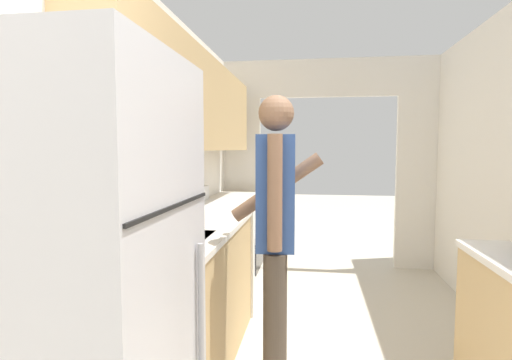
{
  "coord_description": "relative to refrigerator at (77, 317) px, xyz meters",
  "views": [
    {
      "loc": [
        -0.15,
        -0.61,
        1.42
      ],
      "look_at": [
        -0.53,
        2.02,
        1.22
      ],
      "focal_mm": 28.0,
      "sensor_mm": 36.0,
      "label": 1
    }
  ],
  "objects": [
    {
      "name": "range_oven",
      "position": [
        -0.03,
        2.43,
        -0.4
      ],
      "size": [
        0.66,
        0.76,
        1.05
      ],
      "color": "white",
      "rests_on": "ground_plane"
    },
    {
      "name": "person",
      "position": [
        0.57,
        1.01,
        0.06
      ],
      "size": [
        0.55,
        0.39,
        1.72
      ],
      "rotation": [
        0.0,
        0.0,
        1.63
      ],
      "color": "#4C4238",
      "rests_on": "ground_plane"
    },
    {
      "name": "refrigerator",
      "position": [
        0.0,
        0.0,
        0.0
      ],
      "size": [
        0.71,
        0.71,
        1.73
      ],
      "color": "#B7B7BC",
      "rests_on": "ground_plane"
    },
    {
      "name": "wall_left",
      "position": [
        -0.29,
        1.37,
        0.61
      ],
      "size": [
        0.38,
        6.68,
        2.5
      ],
      "color": "white",
      "rests_on": "ground_plane"
    },
    {
      "name": "wall_far_with_doorway",
      "position": [
        0.92,
        3.73,
        0.57
      ],
      "size": [
        2.93,
        0.06,
        2.5
      ],
      "color": "white",
      "rests_on": "ground_plane"
    },
    {
      "name": "counter_left",
      "position": [
        -0.04,
        1.78,
        -0.41
      ],
      "size": [
        0.62,
        3.15,
        0.91
      ],
      "color": "tan",
      "rests_on": "ground_plane"
    }
  ]
}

